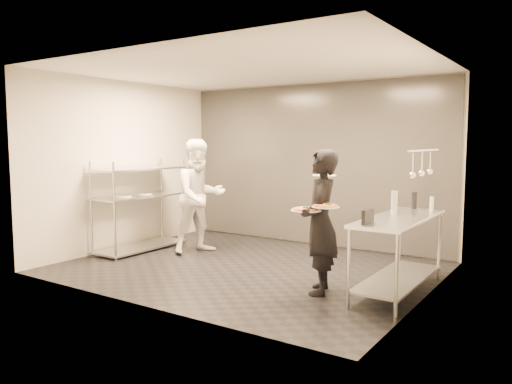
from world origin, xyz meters
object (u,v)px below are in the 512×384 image
Objects in this scene: pass_rack at (140,204)px; pizza_plate_far at (326,206)px; waiter at (321,222)px; prep_counter at (399,242)px; bottle_clear at (432,203)px; pizza_plate_near at (306,209)px; pos_monitor at (368,217)px; chef at (200,196)px; salad_plate at (324,174)px; bottle_green at (394,202)px; bottle_dark at (414,200)px.

pizza_plate_far is at bearing -10.90° from pass_rack.
waiter is at bearing 126.61° from pizza_plate_far.
prep_counter is 1.05× the size of waiter.
waiter is 9.84× the size of bottle_clear.
pizza_plate_near is 0.75m from pos_monitor.
pizza_plate_near is at bearing -91.31° from chef.
salad_plate is (-0.02, 0.52, 0.38)m from pizza_plate_near.
pos_monitor is 0.81× the size of bottle_green.
bottle_dark is (0.10, 0.51, -0.03)m from bottle_green.
salad_plate is (-0.89, -0.17, 0.77)m from prep_counter.
pos_monitor is at bearing -34.11° from salad_plate.
waiter reaches higher than pass_rack.
bottle_clear is (1.06, 0.97, -0.39)m from salad_plate.
salad_plate is at bearing -137.53° from bottle_clear.
prep_counter is (4.33, 0.00, -0.14)m from pass_rack.
pizza_plate_near is (2.51, -1.09, 0.10)m from chef.
salad_plate is 0.93m from bottle_green.
pass_rack is 9.21× the size of bottle_clear.
bottle_clear reaches higher than pos_monitor.
bottle_dark is at bearing 79.07° from bottle_green.
pos_monitor is at bearing -100.78° from bottle_clear.
pizza_plate_far is at bearing 13.96° from waiter.
pass_rack is 3.50m from salad_plate.
chef is 3.57m from bottle_clear.
prep_counter is 0.90m from bottle_clear.
pass_rack is at bearing -169.87° from bottle_clear.
bottle_green is at bearing 54.03° from pizza_plate_near.
prep_counter is at bearing -74.68° from chef.
waiter is at bearing -7.75° from pass_rack.
bottle_green is (-0.04, 0.98, 0.06)m from pos_monitor.
pass_rack reaches higher than salad_plate.
bottle_clear is at bearing 83.36° from pos_monitor.
chef is at bearing -173.21° from bottle_dark.
pizza_plate_far is 1.39× the size of bottle_dark.
salad_plate is at bearing -130.68° from bottle_dark.
prep_counter is 0.55m from bottle_green.
pass_rack is 3.54m from pizza_plate_near.
bottle_dark reaches higher than prep_counter.
prep_counter is 3.42m from chef.
salad_plate is 1.70× the size of bottle_clear.
bottle_green is at bearing -100.93° from bottle_dark.
bottle_dark is (0.72, 1.29, 0.18)m from waiter.
chef is 2.74m from pizza_plate_near.
pizza_plate_near is at bearing -141.74° from prep_counter.
prep_counter is at bearing 84.30° from pos_monitor.
bottle_dark is (-0.23, 0.00, 0.02)m from bottle_clear.
salad_plate is 1.02m from pos_monitor.
chef is 3.44m from pos_monitor.
bottle_clear is (0.28, 1.49, 0.01)m from pos_monitor.
pos_monitor reaches higher than prep_counter.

